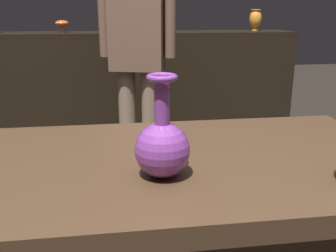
{
  "coord_description": "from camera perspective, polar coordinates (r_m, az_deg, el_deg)",
  "views": [
    {
      "loc": [
        -0.14,
        -0.88,
        1.16
      ],
      "look_at": [
        -0.02,
        -0.05,
        0.9
      ],
      "focal_mm": 40.6,
      "sensor_mm": 36.0,
      "label": 1
    }
  ],
  "objects": [
    {
      "name": "shelf_vase_far_right",
      "position": [
        3.35,
        13.0,
        15.38
      ],
      "size": [
        0.1,
        0.1,
        0.17
      ],
      "color": "orange",
      "rests_on": "back_display_shelf"
    },
    {
      "name": "vase_centerpiece",
      "position": [
        0.83,
        -0.86,
        -2.9
      ],
      "size": [
        0.12,
        0.12,
        0.23
      ],
      "color": "#7A388E",
      "rests_on": "display_plinth"
    },
    {
      "name": "visitor_center_back",
      "position": [
        2.35,
        -4.62,
        12.1
      ],
      "size": [
        0.45,
        0.26,
        1.62
      ],
      "rotation": [
        0.0,
        0.0,
        2.86
      ],
      "color": "#846B56",
      "rests_on": "ground_plane"
    },
    {
      "name": "back_display_shelf",
      "position": [
        3.15,
        -5.41,
        4.87
      ],
      "size": [
        2.6,
        0.4,
        0.99
      ],
      "color": "black",
      "rests_on": "ground_plane"
    },
    {
      "name": "shelf_vase_left",
      "position": [
        3.12,
        -15.63,
        14.59
      ],
      "size": [
        0.1,
        0.1,
        0.09
      ],
      "color": "#E55B1E",
      "rests_on": "back_display_shelf"
    }
  ]
}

